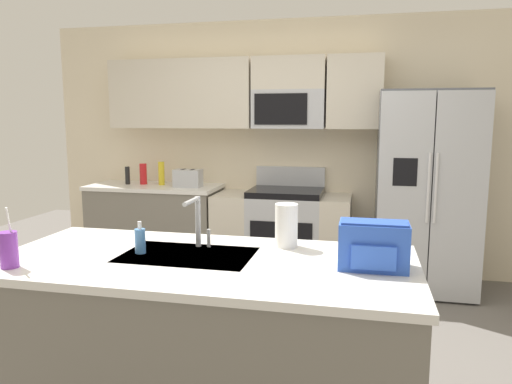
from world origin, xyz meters
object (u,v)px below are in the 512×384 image
Objects in this scene: toaster at (188,178)px; soap_dispenser at (140,240)px; bottle_red at (143,174)px; sink_faucet at (197,218)px; bottle_yellow at (161,173)px; backpack at (374,244)px; range_oven at (282,234)px; pepper_mill at (128,175)px; drink_cup_purple at (9,249)px; refrigerator at (426,192)px; paper_towel_roll at (286,225)px.

toaster is 2.49m from soap_dispenser.
sink_faucet is (1.44, -2.33, 0.06)m from bottle_red.
backpack is at bearing -48.98° from bottle_yellow.
soap_dispenser is at bearing -68.74° from bottle_yellow.
range_oven is at bearing -0.99° from bottle_yellow.
soap_dispenser is at bearing -179.85° from backpack.
sink_faucet is at bearing -68.13° from toaster.
toaster is 0.71m from pepper_mill.
backpack is (2.16, -2.48, -0.01)m from bottle_yellow.
range_oven is at bearing 3.06° from toaster.
pepper_mill is at bearing -179.91° from range_oven.
drink_cup_purple is at bearing -87.00° from toaster.
refrigerator is at bearing 77.92° from backpack.
soap_dispenser is at bearing -125.47° from refrigerator.
bottle_red is at bearing 121.74° from sink_faucet.
drink_cup_purple is (0.47, -2.85, -0.04)m from bottle_yellow.
sink_faucet is at bearing -62.12° from bottle_yellow.
drink_cup_purple is (-0.84, -2.82, 0.54)m from range_oven.
bottle_red reaches higher than toaster.
bottle_red is 0.22m from bottle_yellow.
backpack is at bearing -44.04° from pepper_mill.
refrigerator is 8.36× the size of bottle_red.
bottle_red is 0.90× the size of bottle_yellow.
bottle_yellow is 2.66m from soap_dispenser.
range_oven is at bearing 87.91° from sink_faucet.
sink_faucet is (1.60, -2.29, 0.07)m from pepper_mill.
backpack reaches higher than range_oven.
backpack is at bearing -52.70° from toaster.
refrigerator is at bearing 56.95° from sink_faucet.
bottle_yellow is at bearing 111.26° from soap_dispenser.
toaster is at bearing -176.94° from range_oven.
refrigerator is at bearing 65.06° from paper_towel_roll.
paper_towel_roll is (1.22, 0.66, 0.03)m from drink_cup_purple.
refrigerator reaches higher than paper_towel_roll.
refrigerator reaches higher than bottle_yellow.
pepper_mill is 2.95m from drink_cup_purple.
bottle_red is (-1.52, 0.04, 0.57)m from range_oven.
range_oven reaches higher than soap_dispenser.
paper_towel_roll is (0.73, 0.30, 0.05)m from soap_dispenser.
range_oven is at bearing 109.07° from backpack.
toaster is 0.55m from bottle_red.
sink_faucet reaches higher than toaster.
bottle_red is at bearing 115.33° from soap_dispenser.
sink_faucet is 1.66× the size of soap_dispenser.
bottle_red is 0.92× the size of paper_towel_roll.
range_oven is at bearing 82.09° from soap_dispenser.
sink_faucet is 0.49m from paper_towel_roll.
pepper_mill is at bearing 175.95° from toaster.
range_oven is 5.67× the size of paper_towel_roll.
soap_dispenser is at bearing -64.67° from bottle_red.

